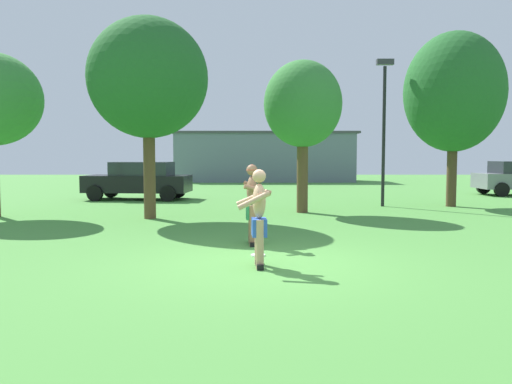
# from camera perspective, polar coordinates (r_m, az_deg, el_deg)

# --- Properties ---
(ground_plane) EXTENTS (80.00, 80.00, 0.00)m
(ground_plane) POSITION_cam_1_polar(r_m,az_deg,el_deg) (8.84, 0.70, -8.03)
(ground_plane) COLOR #4C8E3D
(player_with_cap) EXTENTS (0.60, 0.67, 1.68)m
(player_with_cap) POSITION_cam_1_polar(r_m,az_deg,el_deg) (10.58, -0.34, -0.96)
(player_with_cap) COLOR black
(player_with_cap) RESTS_ON ground_plane
(player_in_blue) EXTENTS (0.58, 0.61, 1.63)m
(player_in_blue) POSITION_cam_1_polar(r_m,az_deg,el_deg) (8.47, 0.39, -2.68)
(player_in_blue) COLOR black
(player_in_blue) RESTS_ON ground_plane
(frisbee) EXTENTS (0.27, 0.27, 0.03)m
(frisbee) POSITION_cam_1_polar(r_m,az_deg,el_deg) (9.52, 0.30, -7.07)
(frisbee) COLOR white
(frisbee) RESTS_ON ground_plane
(car_black_near_post) EXTENTS (4.43, 2.30, 1.58)m
(car_black_near_post) POSITION_cam_1_polar(r_m,az_deg,el_deg) (21.97, -12.85, 1.33)
(car_black_near_post) COLOR black
(car_black_near_post) RESTS_ON ground_plane
(lamp_post) EXTENTS (0.60, 0.24, 5.29)m
(lamp_post) POSITION_cam_1_polar(r_m,az_deg,el_deg) (19.12, 14.20, 8.26)
(lamp_post) COLOR black
(lamp_post) RESTS_ON ground_plane
(outbuilding_behind_lot) EXTENTS (12.87, 4.34, 3.50)m
(outbuilding_behind_lot) POSITION_cam_1_polar(r_m,az_deg,el_deg) (36.52, 1.04, 3.97)
(outbuilding_behind_lot) COLOR slate
(outbuilding_behind_lot) RESTS_ON ground_plane
(tree_left_field) EXTENTS (3.46, 3.46, 5.83)m
(tree_left_field) POSITION_cam_1_polar(r_m,az_deg,el_deg) (15.41, -11.89, 12.29)
(tree_left_field) COLOR brown
(tree_left_field) RESTS_ON ground_plane
(tree_right_field) EXTENTS (2.51, 2.51, 4.90)m
(tree_right_field) POSITION_cam_1_polar(r_m,az_deg,el_deg) (16.66, 5.34, 9.64)
(tree_right_field) COLOR brown
(tree_right_field) RESTS_ON ground_plane
(tree_near_building) EXTENTS (3.53, 3.53, 6.26)m
(tree_near_building) POSITION_cam_1_polar(r_m,az_deg,el_deg) (19.91, 21.33, 10.32)
(tree_near_building) COLOR #4C3823
(tree_near_building) RESTS_ON ground_plane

